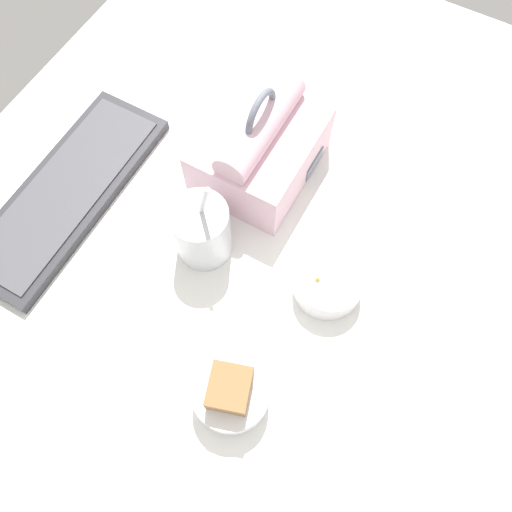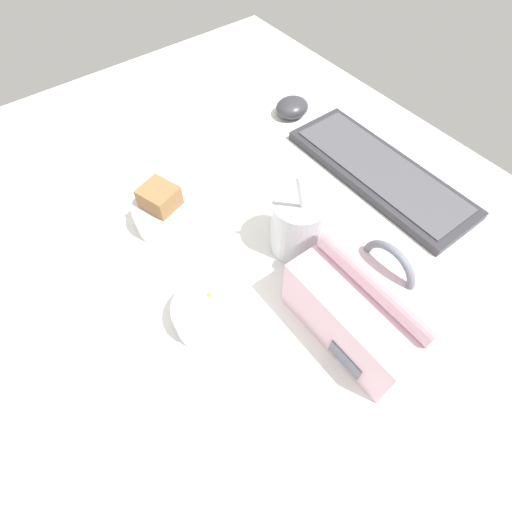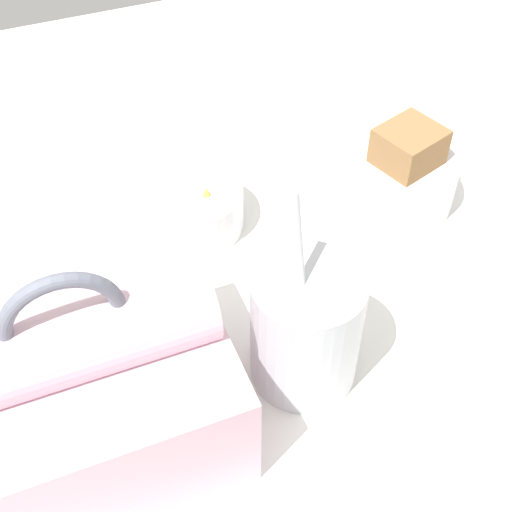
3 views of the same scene
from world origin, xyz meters
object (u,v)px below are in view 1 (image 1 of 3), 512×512
(keyboard, at_px, (68,192))
(soup_cup, at_px, (202,231))
(lunch_bag, at_px, (260,147))
(bento_bowl_sandwich, at_px, (231,392))
(bento_bowl_snacks, at_px, (328,282))

(keyboard, relative_size, soup_cup, 2.17)
(lunch_bag, bearing_deg, bento_bowl_sandwich, -157.11)
(keyboard, bearing_deg, bento_bowl_snacks, -82.39)
(keyboard, relative_size, bento_bowl_snacks, 3.79)
(keyboard, height_order, bento_bowl_snacks, bento_bowl_snacks)
(bento_bowl_sandwich, height_order, bento_bowl_snacks, bento_bowl_sandwich)
(keyboard, bearing_deg, bento_bowl_sandwich, -110.55)
(lunch_bag, relative_size, bento_bowl_snacks, 1.97)
(soup_cup, bearing_deg, bento_bowl_snacks, -81.45)
(bento_bowl_snacks, bearing_deg, keyboard, 97.61)
(keyboard, height_order, bento_bowl_sandwich, bento_bowl_sandwich)
(soup_cup, height_order, bento_bowl_snacks, soup_cup)
(keyboard, height_order, soup_cup, soup_cup)
(lunch_bag, height_order, bento_bowl_sandwich, lunch_bag)
(bento_bowl_sandwich, distance_m, bento_bowl_snacks, 0.21)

